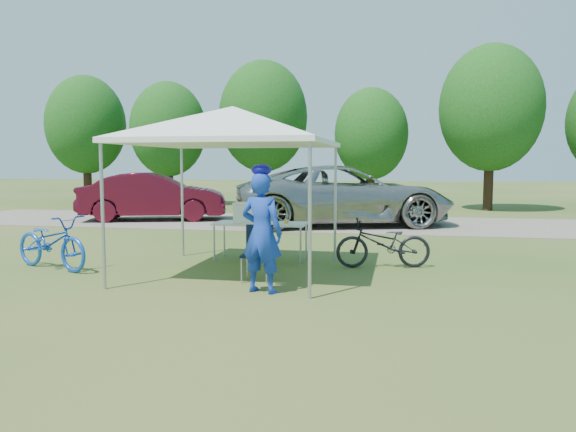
{
  "coord_description": "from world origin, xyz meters",
  "views": [
    {
      "loc": [
        2.66,
        -8.81,
        1.81
      ],
      "look_at": [
        0.51,
        2.0,
        0.77
      ],
      "focal_mm": 35.0,
      "sensor_mm": 36.0,
      "label": 1
    }
  ],
  "objects_px": {
    "sedan": "(154,196)",
    "cooler": "(248,212)",
    "folding_table": "(261,225)",
    "minivan": "(344,195)",
    "bike_dark": "(383,243)",
    "cyclist": "(262,233)",
    "folding_chair": "(258,248)",
    "bike_blue": "(51,242)"
  },
  "relations": [
    {
      "from": "sedan",
      "to": "cooler",
      "type": "bearing_deg",
      "value": -159.82
    },
    {
      "from": "folding_table",
      "to": "minivan",
      "type": "bearing_deg",
      "value": 81.11
    },
    {
      "from": "folding_table",
      "to": "minivan",
      "type": "height_order",
      "value": "minivan"
    },
    {
      "from": "sedan",
      "to": "bike_dark",
      "type": "bearing_deg",
      "value": -149.45
    },
    {
      "from": "bike_dark",
      "to": "cooler",
      "type": "bearing_deg",
      "value": -110.59
    },
    {
      "from": "cyclist",
      "to": "bike_dark",
      "type": "height_order",
      "value": "cyclist"
    },
    {
      "from": "cyclist",
      "to": "sedan",
      "type": "height_order",
      "value": "cyclist"
    },
    {
      "from": "folding_chair",
      "to": "sedan",
      "type": "relative_size",
      "value": 0.19
    },
    {
      "from": "minivan",
      "to": "folding_table",
      "type": "bearing_deg",
      "value": 153.16
    },
    {
      "from": "folding_table",
      "to": "sedan",
      "type": "height_order",
      "value": "sedan"
    },
    {
      "from": "folding_table",
      "to": "bike_blue",
      "type": "relative_size",
      "value": 0.96
    },
    {
      "from": "folding_chair",
      "to": "bike_dark",
      "type": "distance_m",
      "value": 2.35
    },
    {
      "from": "folding_chair",
      "to": "sedan",
      "type": "bearing_deg",
      "value": 121.54
    },
    {
      "from": "folding_chair",
      "to": "bike_blue",
      "type": "bearing_deg",
      "value": 175.02
    },
    {
      "from": "folding_table",
      "to": "cooler",
      "type": "height_order",
      "value": "cooler"
    },
    {
      "from": "bike_dark",
      "to": "bike_blue",
      "type": "bearing_deg",
      "value": -90.01
    },
    {
      "from": "folding_table",
      "to": "bike_blue",
      "type": "xyz_separation_m",
      "value": [
        -3.29,
        -1.6,
        -0.19
      ]
    },
    {
      "from": "cyclist",
      "to": "cooler",
      "type": "bearing_deg",
      "value": -56.53
    },
    {
      "from": "sedan",
      "to": "folding_table",
      "type": "bearing_deg",
      "value": -158.45
    },
    {
      "from": "folding_chair",
      "to": "cyclist",
      "type": "relative_size",
      "value": 0.51
    },
    {
      "from": "folding_chair",
      "to": "minivan",
      "type": "xyz_separation_m",
      "value": [
        0.56,
        7.89,
        0.38
      ]
    },
    {
      "from": "folding_table",
      "to": "bike_dark",
      "type": "xyz_separation_m",
      "value": [
        2.28,
        -0.36,
        -0.23
      ]
    },
    {
      "from": "bike_dark",
      "to": "minivan",
      "type": "distance_m",
      "value": 6.63
    },
    {
      "from": "bike_dark",
      "to": "sedan",
      "type": "height_order",
      "value": "sedan"
    },
    {
      "from": "cooler",
      "to": "minivan",
      "type": "distance_m",
      "value": 6.24
    },
    {
      "from": "cooler",
      "to": "sedan",
      "type": "height_order",
      "value": "sedan"
    },
    {
      "from": "cooler",
      "to": "cyclist",
      "type": "distance_m",
      "value": 2.74
    },
    {
      "from": "bike_blue",
      "to": "sedan",
      "type": "height_order",
      "value": "sedan"
    },
    {
      "from": "cooler",
      "to": "bike_dark",
      "type": "height_order",
      "value": "cooler"
    },
    {
      "from": "folding_table",
      "to": "sedan",
      "type": "bearing_deg",
      "value": 128.53
    },
    {
      "from": "cyclist",
      "to": "bike_dark",
      "type": "xyz_separation_m",
      "value": [
        1.62,
        2.23,
        -0.41
      ]
    },
    {
      "from": "cooler",
      "to": "sedan",
      "type": "distance_m",
      "value": 8.02
    },
    {
      "from": "folding_table",
      "to": "bike_dark",
      "type": "relative_size",
      "value": 1.05
    },
    {
      "from": "cooler",
      "to": "bike_blue",
      "type": "bearing_deg",
      "value": -152.34
    },
    {
      "from": "folding_chair",
      "to": "minivan",
      "type": "distance_m",
      "value": 7.92
    },
    {
      "from": "folding_chair",
      "to": "sedan",
      "type": "height_order",
      "value": "sedan"
    },
    {
      "from": "minivan",
      "to": "sedan",
      "type": "height_order",
      "value": "minivan"
    },
    {
      "from": "folding_table",
      "to": "folding_chair",
      "type": "distance_m",
      "value": 1.82
    },
    {
      "from": "folding_chair",
      "to": "cooler",
      "type": "distance_m",
      "value": 1.92
    },
    {
      "from": "cooler",
      "to": "minivan",
      "type": "relative_size",
      "value": 0.08
    },
    {
      "from": "folding_table",
      "to": "cyclist",
      "type": "xyz_separation_m",
      "value": [
        0.66,
        -2.58,
        0.18
      ]
    },
    {
      "from": "cyclist",
      "to": "minivan",
      "type": "bearing_deg",
      "value": -77.81
    }
  ]
}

